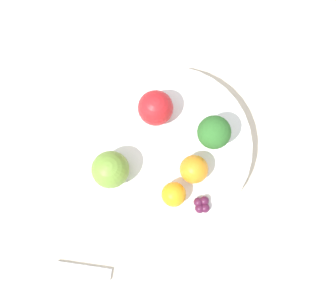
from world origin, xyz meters
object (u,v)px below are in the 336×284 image
at_px(apple_green, 156,108).
at_px(bowl, 168,146).
at_px(grape_cluster, 202,205).
at_px(orange_front, 194,169).
at_px(apple_red, 111,170).
at_px(spoon, 85,271).
at_px(broccoli, 214,133).
at_px(orange_back, 174,194).

bearing_deg(apple_green, bowl, 54.96).
relative_size(bowl, grape_cluster, 9.74).
relative_size(orange_front, grape_cluster, 1.56).
xyz_separation_m(orange_front, grape_cluster, (0.03, 0.04, -0.01)).
distance_m(apple_red, orange_front, 0.12).
distance_m(apple_red, spoon, 0.16).
height_order(broccoli, orange_front, broccoli).
xyz_separation_m(broccoli, grape_cluster, (0.09, 0.04, -0.03)).
xyz_separation_m(orange_back, spoon, (0.17, -0.05, -0.05)).
distance_m(apple_red, grape_cluster, 0.14).
xyz_separation_m(broccoli, apple_green, (0.01, -0.09, -0.01)).
relative_size(apple_green, orange_back, 1.50).
relative_size(broccoli, orange_back, 1.87).
distance_m(orange_front, grape_cluster, 0.05).
xyz_separation_m(apple_green, orange_front, (0.04, 0.10, -0.01)).
distance_m(bowl, spoon, 0.23).
height_order(broccoli, grape_cluster, broccoli).
height_order(orange_front, orange_back, orange_front).
distance_m(apple_red, apple_green, 0.11).
xyz_separation_m(orange_front, spoon, (0.21, -0.05, -0.05)).
xyz_separation_m(orange_front, orange_back, (0.05, -0.00, -0.00)).
xyz_separation_m(bowl, apple_green, (-0.03, -0.04, 0.05)).
bearing_deg(apple_green, broccoli, 97.42).
xyz_separation_m(broccoli, orange_back, (0.10, 0.00, -0.02)).
bearing_deg(broccoli, orange_back, 0.19).
bearing_deg(orange_front, apple_green, -114.44).
bearing_deg(orange_front, orange_back, -5.43).
bearing_deg(orange_front, spoon, -13.97).
distance_m(bowl, orange_back, 0.09).
xyz_separation_m(apple_red, orange_back, (-0.02, 0.09, -0.01)).
height_order(grape_cluster, spoon, grape_cluster).
bearing_deg(grape_cluster, apple_red, -76.33).
relative_size(bowl, orange_back, 7.29).
height_order(broccoli, apple_green, broccoli).
relative_size(bowl, orange_front, 6.23).
bearing_deg(broccoli, grape_cluster, 24.83).
distance_m(bowl, apple_red, 0.10).
bearing_deg(spoon, bowl, -179.43).
bearing_deg(orange_back, bowl, -140.06).
height_order(apple_green, spoon, apple_green).
bearing_deg(orange_front, grape_cluster, 47.08).
distance_m(apple_red, orange_back, 0.10).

